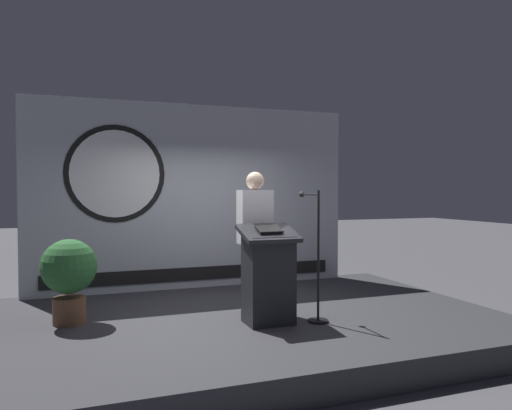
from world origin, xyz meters
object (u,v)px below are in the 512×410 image
podium (268,276)px  speaker_person (255,241)px  potted_plant (69,273)px  microphone_stand (316,274)px

podium → speaker_person: (0.02, 0.48, 0.35)m
podium → speaker_person: speaker_person is taller
potted_plant → speaker_person: bearing=-7.8°
speaker_person → microphone_stand: (0.54, -0.57, -0.35)m
podium → microphone_stand: size_ratio=0.74×
microphone_stand → speaker_person: bearing=133.3°
microphone_stand → potted_plant: microphone_stand is taller
podium → potted_plant: (-2.11, 0.77, 0.04)m
podium → microphone_stand: bearing=-9.1°
podium → microphone_stand: (0.55, -0.09, 0.00)m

